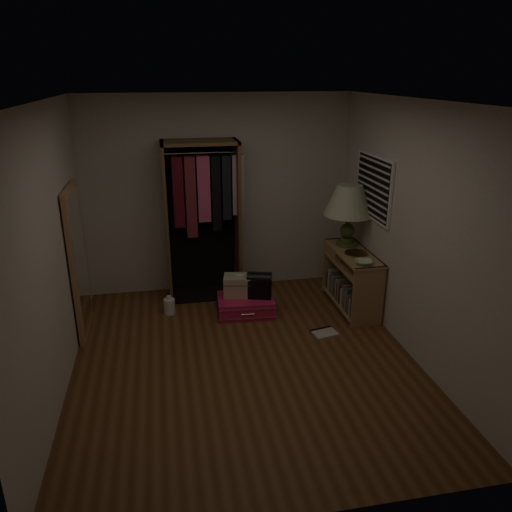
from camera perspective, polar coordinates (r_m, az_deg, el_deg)
name	(u,v)px	position (r m, az deg, el deg)	size (l,w,h in m)	color
ground	(245,360)	(5.33, -1.26, -11.85)	(4.00, 4.00, 0.00)	#573318
room_walls	(251,221)	(4.76, -0.59, 4.00)	(3.52, 4.02, 2.60)	beige
console_bookshelf	(350,277)	(6.43, 10.74, -2.41)	(0.42, 1.12, 0.75)	#9C794B
open_wardrobe	(204,206)	(6.45, -5.94, 5.67)	(1.01, 0.50, 2.05)	brown
floor_mirror	(78,262)	(5.88, -19.64, -0.66)	(0.06, 0.80, 1.70)	tan
pink_suitcase	(246,305)	(6.23, -1.20, -5.64)	(0.74, 0.56, 0.22)	#CC184B
train_case	(239,285)	(6.20, -1.94, -3.38)	(0.43, 0.33, 0.28)	tan
black_bag	(259,284)	(6.14, 0.40, -3.24)	(0.34, 0.27, 0.33)	black
table_lamp	(349,202)	(6.33, 10.60, 6.12)	(0.69, 0.69, 0.78)	#435026
brass_tray	(356,253)	(6.20, 11.37, 0.32)	(0.31, 0.31, 0.02)	olive
ceramic_bowl	(363,262)	(5.87, 12.18, -0.72)	(0.20, 0.20, 0.05)	#B2D3AF
white_jug	(170,306)	(6.32, -9.86, -5.64)	(0.18, 0.18, 0.24)	white
floor_book	(324,332)	(5.87, 7.76, -8.63)	(0.31, 0.27, 0.03)	beige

